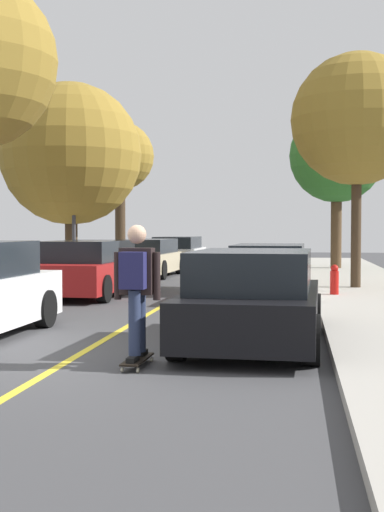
# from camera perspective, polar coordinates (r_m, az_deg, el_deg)

# --- Properties ---
(ground) EXTENTS (80.00, 80.00, 0.00)m
(ground) POSITION_cam_1_polar(r_m,az_deg,el_deg) (9.12, -9.92, -8.39)
(ground) COLOR #424244
(center_line) EXTENTS (0.12, 39.20, 0.01)m
(center_line) POSITION_cam_1_polar(r_m,az_deg,el_deg) (12.93, -4.27, -5.18)
(center_line) COLOR gold
(center_line) RESTS_ON ground
(parked_car_left_near) EXTENTS (2.08, 4.29, 1.38)m
(parked_car_left_near) POSITION_cam_1_polar(r_m,az_deg,el_deg) (17.27, -8.68, -1.01)
(parked_car_left_near) COLOR maroon
(parked_car_left_near) RESTS_ON ground
(parked_car_left_far) EXTENTS (2.04, 4.32, 1.31)m
(parked_car_left_far) POSITION_cam_1_polar(r_m,az_deg,el_deg) (24.10, -3.70, -0.14)
(parked_car_left_far) COLOR #BCAD89
(parked_car_left_far) RESTS_ON ground
(parked_car_left_farthest) EXTENTS (2.09, 4.17, 1.31)m
(parked_car_left_farthest) POSITION_cam_1_polar(r_m,az_deg,el_deg) (30.16, -1.21, 0.37)
(parked_car_left_farthest) COLOR white
(parked_car_left_farthest) RESTS_ON ground
(parked_car_right_nearest) EXTENTS (2.03, 4.16, 1.37)m
(parked_car_right_nearest) POSITION_cam_1_polar(r_m,az_deg,el_deg) (9.91, 5.10, -3.61)
(parked_car_right_nearest) COLOR black
(parked_car_right_nearest) RESTS_ON ground
(parked_car_right_near) EXTENTS (1.95, 4.12, 1.32)m
(parked_car_right_near) POSITION_cam_1_polar(r_m,az_deg,el_deg) (15.93, 6.41, -1.42)
(parked_car_right_near) COLOR #B7B7BC
(parked_car_right_near) RESTS_ON ground
(street_tree_left_near) EXTENTS (4.62, 4.62, 6.28)m
(street_tree_left_near) POSITION_cam_1_polar(r_m,az_deg,el_deg) (23.03, -10.01, 8.30)
(street_tree_left_near) COLOR #3D2D1E
(street_tree_left_near) RESTS_ON sidewalk_left
(street_tree_left_far) EXTENTS (2.85, 2.85, 5.99)m
(street_tree_left_far) POSITION_cam_1_polar(r_m,az_deg,el_deg) (29.17, -5.99, 8.10)
(street_tree_left_far) COLOR #3D2D1E
(street_tree_left_far) RESTS_ON sidewalk_left
(street_tree_right_nearest) EXTENTS (3.44, 3.44, 6.11)m
(street_tree_right_nearest) POSITION_cam_1_polar(r_m,az_deg,el_deg) (18.74, 13.52, 10.92)
(street_tree_right_nearest) COLOR #3D2D1E
(street_tree_right_nearest) RESTS_ON sidewalk_right
(street_tree_right_near) EXTENTS (3.66, 3.66, 6.20)m
(street_tree_right_near) POSITION_cam_1_polar(r_m,az_deg,el_deg) (27.53, 11.90, 8.10)
(street_tree_right_near) COLOR #4C3823
(street_tree_right_near) RESTS_ON sidewalk_right
(fire_hydrant) EXTENTS (0.20, 0.20, 0.70)m
(fire_hydrant) POSITION_cam_1_polar(r_m,az_deg,el_deg) (16.43, 11.71, -1.93)
(fire_hydrant) COLOR #B2140F
(fire_hydrant) RESTS_ON sidewalk_right
(streetlamp) EXTENTS (0.36, 0.24, 4.99)m
(streetlamp) POSITION_cam_1_polar(r_m,az_deg,el_deg) (21.89, -9.78, 5.80)
(streetlamp) COLOR #38383D
(streetlamp) RESTS_ON sidewalk_left
(skateboard) EXTENTS (0.24, 0.85, 0.10)m
(skateboard) POSITION_cam_1_polar(r_m,az_deg,el_deg) (8.51, -4.55, -8.55)
(skateboard) COLOR black
(skateboard) RESTS_ON ground
(skateboarder) EXTENTS (0.58, 0.70, 1.63)m
(skateboarder) POSITION_cam_1_polar(r_m,az_deg,el_deg) (8.35, -4.63, -2.27)
(skateboarder) COLOR black
(skateboarder) RESTS_ON skateboard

